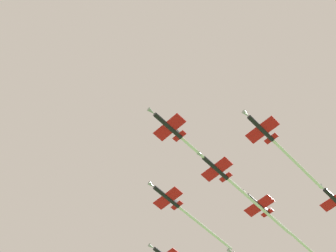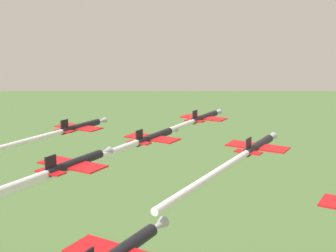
% 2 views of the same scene
% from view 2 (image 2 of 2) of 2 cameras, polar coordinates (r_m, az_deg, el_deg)
% --- Properties ---
extents(jet_lead, '(28.54, 34.46, 2.65)m').
position_cam_2_polar(jet_lead, '(83.30, 1.80, 0.08)').
color(jet_lead, black).
extents(jet_port_inner, '(23.22, 27.98, 2.65)m').
position_cam_2_polar(jet_port_inner, '(82.43, -13.84, -0.83)').
color(jet_port_inner, black).
extents(jet_starboard_inner, '(24.15, 29.12, 2.65)m').
position_cam_2_polar(jet_starboard_inner, '(62.98, 9.34, -3.75)').
color(jet_starboard_inner, black).
extents(jet_port_outer, '(27.40, 33.08, 2.65)m').
position_cam_2_polar(jet_port_outer, '(68.08, -5.73, -2.85)').
color(jet_port_outer, black).
extents(jet_port_trail, '(29.51, 35.65, 2.65)m').
position_cam_2_polar(jet_port_trail, '(53.48, -18.94, -7.12)').
color(jet_port_trail, black).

